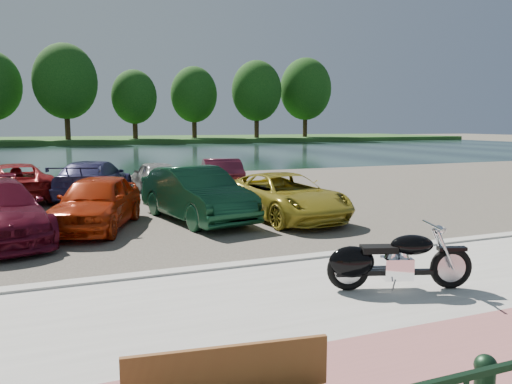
% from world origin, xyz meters
% --- Properties ---
extents(ground, '(200.00, 200.00, 0.00)m').
position_xyz_m(ground, '(0.00, 0.00, 0.00)').
color(ground, '#595447').
rests_on(ground, ground).
extents(promenade, '(60.00, 6.00, 0.10)m').
position_xyz_m(promenade, '(0.00, -1.00, 0.05)').
color(promenade, '#A9A69F').
rests_on(promenade, ground).
extents(pink_path, '(60.00, 2.00, 0.01)m').
position_xyz_m(pink_path, '(0.00, -2.50, 0.10)').
color(pink_path, '#9D5C58').
rests_on(pink_path, promenade).
extents(kerb, '(60.00, 0.30, 0.14)m').
position_xyz_m(kerb, '(0.00, 2.00, 0.07)').
color(kerb, '#A9A69F').
rests_on(kerb, ground).
extents(parking_lot, '(60.00, 18.00, 0.04)m').
position_xyz_m(parking_lot, '(0.00, 11.00, 0.02)').
color(parking_lot, '#464239').
rests_on(parking_lot, ground).
extents(river, '(120.00, 40.00, 0.00)m').
position_xyz_m(river, '(0.00, 40.00, 0.00)').
color(river, '#182C2A').
rests_on(river, ground).
extents(far_bank, '(120.00, 24.00, 0.60)m').
position_xyz_m(far_bank, '(0.00, 72.00, 0.30)').
color(far_bank, '#204A1A').
rests_on(far_bank, ground).
extents(far_trees, '(70.25, 10.68, 12.52)m').
position_xyz_m(far_trees, '(4.36, 65.79, 7.49)').
color(far_trees, '#322012').
rests_on(far_trees, far_bank).
extents(motorcycle, '(2.26, 1.04, 1.05)m').
position_xyz_m(motorcycle, '(0.19, -0.15, 0.56)').
color(motorcycle, black).
rests_on(motorcycle, promenade).
extents(car_4, '(2.96, 4.34, 1.37)m').
position_xyz_m(car_4, '(-3.66, 6.71, 0.73)').
color(car_4, '#B82F0C').
rests_on(car_4, parking_lot).
extents(car_5, '(2.40, 4.70, 1.48)m').
position_xyz_m(car_5, '(-1.02, 6.81, 0.78)').
color(car_5, '#0E3620').
rests_on(car_5, parking_lot).
extents(car_6, '(2.58, 4.79, 1.28)m').
position_xyz_m(car_6, '(1.38, 6.17, 0.68)').
color(car_6, '#A59426').
rests_on(car_6, parking_lot).
extents(car_10, '(2.95, 5.00, 1.30)m').
position_xyz_m(car_10, '(-5.94, 12.75, 0.69)').
color(car_10, maroon).
rests_on(car_10, parking_lot).
extents(car_11, '(3.40, 5.11, 1.37)m').
position_xyz_m(car_11, '(-3.35, 12.17, 0.73)').
color(car_11, navy).
rests_on(car_11, parking_lot).
extents(car_12, '(1.60, 3.77, 1.27)m').
position_xyz_m(car_12, '(-1.03, 12.76, 0.68)').
color(car_12, '#9D9D99').
rests_on(car_12, parking_lot).
extents(car_13, '(2.10, 4.17, 1.31)m').
position_xyz_m(car_13, '(1.44, 12.33, 0.70)').
color(car_13, '#571727').
rests_on(car_13, parking_lot).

